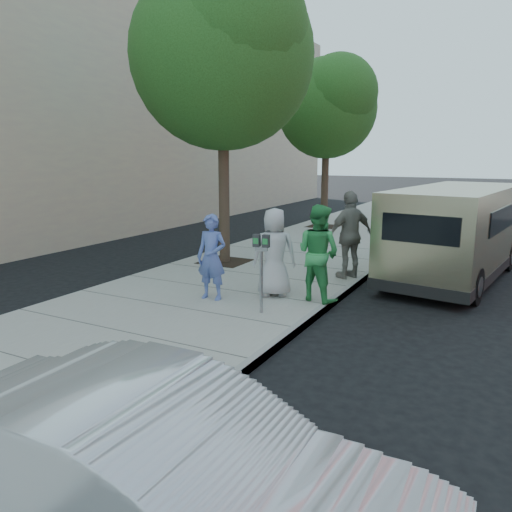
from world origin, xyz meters
name	(u,v)px	position (x,y,z in m)	size (l,w,h in m)	color
ground	(259,301)	(0.00, 0.00, 0.00)	(120.00, 120.00, 0.00)	black
sidewalk	(218,292)	(-1.00, 0.00, 0.07)	(5.00, 60.00, 0.15)	gray
curb_face	(325,308)	(1.44, 0.00, 0.07)	(0.12, 60.00, 0.16)	gray
tree_near	(224,49)	(-2.25, 2.40, 5.55)	(4.62, 4.60, 7.53)	black
tree_far	(328,104)	(-2.25, 10.00, 4.88)	(3.92, 3.80, 6.49)	black
parking_meter	(261,257)	(0.60, -1.07, 1.20)	(0.31, 0.15, 1.45)	gray
van	(457,231)	(3.31, 3.94, 1.18)	(2.74, 6.21, 2.23)	tan
sedan	(159,486)	(2.54, -6.39, 0.71)	(1.50, 4.29, 1.41)	silver
person_officer	(212,257)	(-0.69, -0.72, 1.00)	(0.62, 0.41, 1.70)	#5468B2
person_green_shirt	(318,253)	(1.20, 0.20, 1.10)	(0.92, 0.72, 1.90)	green
person_gray_shirt	(274,252)	(0.31, 0.08, 1.05)	(0.88, 0.57, 1.80)	#B2B2B5
person_striped_polo	(350,235)	(1.20, 2.25, 1.17)	(1.19, 0.50, 2.03)	gray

